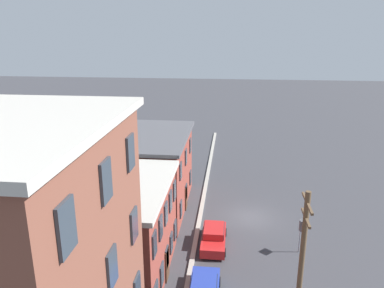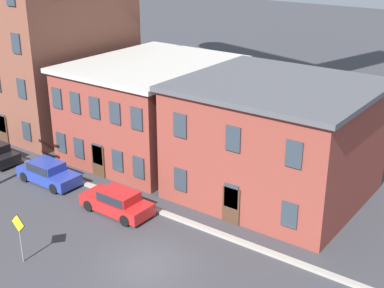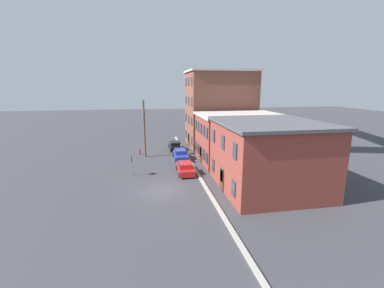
{
  "view_description": "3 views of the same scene",
  "coord_description": "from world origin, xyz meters",
  "px_view_note": "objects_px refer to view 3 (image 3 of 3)",
  "views": [
    {
      "loc": [
        -30.34,
        2.02,
        15.89
      ],
      "look_at": [
        -2.0,
        5.06,
        7.26
      ],
      "focal_mm": 35.0,
      "sensor_mm": 36.0,
      "label": 1
    },
    {
      "loc": [
        14.94,
        -16.47,
        15.25
      ],
      "look_at": [
        0.23,
        3.53,
        5.35
      ],
      "focal_mm": 50.0,
      "sensor_mm": 36.0,
      "label": 2
    },
    {
      "loc": [
        24.92,
        -1.4,
        10.45
      ],
      "look_at": [
        -1.34,
        3.29,
        4.48
      ],
      "focal_mm": 24.0,
      "sensor_mm": 36.0,
      "label": 3
    }
  ],
  "objects_px": {
    "caution_sign": "(132,161)",
    "fire_hydrant": "(140,151)",
    "car_red": "(185,168)",
    "utility_pole": "(144,126)",
    "car_black": "(175,145)",
    "car_blue": "(181,154)"
  },
  "relations": [
    {
      "from": "car_red",
      "to": "caution_sign",
      "type": "height_order",
      "value": "caution_sign"
    },
    {
      "from": "car_blue",
      "to": "fire_hydrant",
      "type": "xyz_separation_m",
      "value": [
        -3.86,
        -5.98,
        -0.27
      ]
    },
    {
      "from": "caution_sign",
      "to": "fire_hydrant",
      "type": "distance_m",
      "value": 10.08
    },
    {
      "from": "caution_sign",
      "to": "car_red",
      "type": "bearing_deg",
      "value": 87.04
    },
    {
      "from": "car_red",
      "to": "caution_sign",
      "type": "relative_size",
      "value": 1.64
    },
    {
      "from": "car_red",
      "to": "utility_pole",
      "type": "bearing_deg",
      "value": -150.72
    },
    {
      "from": "fire_hydrant",
      "to": "utility_pole",
      "type": "bearing_deg",
      "value": 27.48
    },
    {
      "from": "car_black",
      "to": "utility_pole",
      "type": "height_order",
      "value": "utility_pole"
    },
    {
      "from": "car_black",
      "to": "car_red",
      "type": "relative_size",
      "value": 1.0
    },
    {
      "from": "car_red",
      "to": "utility_pole",
      "type": "height_order",
      "value": "utility_pole"
    },
    {
      "from": "utility_pole",
      "to": "fire_hydrant",
      "type": "height_order",
      "value": "utility_pole"
    },
    {
      "from": "car_blue",
      "to": "caution_sign",
      "type": "distance_m",
      "value": 9.11
    },
    {
      "from": "caution_sign",
      "to": "utility_pole",
      "type": "bearing_deg",
      "value": 169.24
    },
    {
      "from": "caution_sign",
      "to": "fire_hydrant",
      "type": "relative_size",
      "value": 2.79
    },
    {
      "from": "car_black",
      "to": "caution_sign",
      "type": "bearing_deg",
      "value": -28.57
    },
    {
      "from": "car_black",
      "to": "caution_sign",
      "type": "distance_m",
      "value": 13.69
    },
    {
      "from": "caution_sign",
      "to": "car_blue",
      "type": "bearing_deg",
      "value": 132.46
    },
    {
      "from": "car_black",
      "to": "fire_hydrant",
      "type": "distance_m",
      "value": 6.18
    },
    {
      "from": "car_blue",
      "to": "car_black",
      "type": "bearing_deg",
      "value": -178.54
    },
    {
      "from": "caution_sign",
      "to": "utility_pole",
      "type": "xyz_separation_m",
      "value": [
        -8.28,
        1.57,
        3.02
      ]
    },
    {
      "from": "car_blue",
      "to": "fire_hydrant",
      "type": "relative_size",
      "value": 4.58
    },
    {
      "from": "car_black",
      "to": "car_blue",
      "type": "relative_size",
      "value": 1.0
    }
  ]
}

